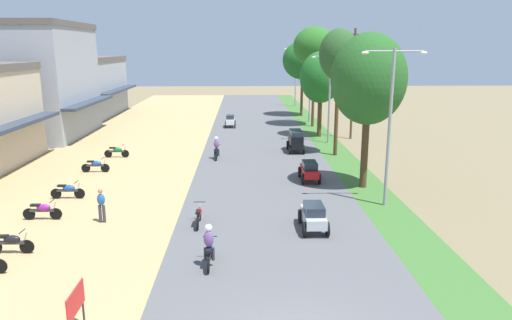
{
  "coord_description": "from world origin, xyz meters",
  "views": [
    {
      "loc": [
        -1.44,
        -10.49,
        7.89
      ],
      "look_at": [
        -0.72,
        14.26,
        1.98
      ],
      "focal_mm": 33.05,
      "sensor_mm": 36.0,
      "label": 1
    }
  ],
  "objects_px": {
    "car_van_black": "(296,140)",
    "parked_motorbike_fifth": "(96,165)",
    "pedestrian_on_shoulder": "(101,204)",
    "car_sedan_red": "(309,170)",
    "parked_motorbike_third": "(43,210)",
    "car_hatchback_white": "(230,120)",
    "median_tree_nearest": "(369,80)",
    "median_tree_fourth": "(315,47)",
    "car_sedan_silver": "(313,215)",
    "motorbike_ahead_third": "(217,148)",
    "parked_motorbike_sixth": "(117,151)",
    "streetlamp_near": "(390,118)",
    "motorbike_ahead_second": "(199,214)",
    "parked_motorbike_second": "(11,242)",
    "median_tree_third": "(321,78)",
    "parked_motorbike_fourth": "(68,190)",
    "streetlamp_mid": "(330,92)",
    "motorbike_foreground_rider": "(209,246)",
    "utility_pole_near": "(353,83)",
    "streetlamp_farthest": "(296,73)",
    "median_tree_fifth": "(302,60)",
    "streetlamp_far": "(310,81)"
  },
  "relations": [
    {
      "from": "car_van_black",
      "to": "parked_motorbike_fifth",
      "type": "bearing_deg",
      "value": -157.05
    },
    {
      "from": "pedestrian_on_shoulder",
      "to": "car_sedan_red",
      "type": "xyz_separation_m",
      "value": [
        10.49,
        6.66,
        -0.22
      ]
    },
    {
      "from": "parked_motorbike_third",
      "to": "car_hatchback_white",
      "type": "xyz_separation_m",
      "value": [
        8.12,
        26.18,
        0.19
      ]
    },
    {
      "from": "car_sedan_red",
      "to": "median_tree_nearest",
      "type": "bearing_deg",
      "value": -25.24
    },
    {
      "from": "parked_motorbike_fifth",
      "to": "median_tree_fourth",
      "type": "distance_m",
      "value": 25.53
    },
    {
      "from": "median_tree_fourth",
      "to": "car_sedan_red",
      "type": "bearing_deg",
      "value": -98.87
    },
    {
      "from": "pedestrian_on_shoulder",
      "to": "car_sedan_silver",
      "type": "distance_m",
      "value": 9.65
    },
    {
      "from": "pedestrian_on_shoulder",
      "to": "motorbike_ahead_third",
      "type": "distance_m",
      "value": 13.39
    },
    {
      "from": "parked_motorbike_sixth",
      "to": "motorbike_ahead_third",
      "type": "relative_size",
      "value": 1.0
    },
    {
      "from": "streetlamp_near",
      "to": "motorbike_ahead_second",
      "type": "relative_size",
      "value": 4.35
    },
    {
      "from": "parked_motorbike_second",
      "to": "parked_motorbike_third",
      "type": "bearing_deg",
      "value": 94.62
    },
    {
      "from": "median_tree_third",
      "to": "median_tree_fourth",
      "type": "relative_size",
      "value": 0.77
    },
    {
      "from": "median_tree_fourth",
      "to": "motorbike_ahead_second",
      "type": "relative_size",
      "value": 5.5
    },
    {
      "from": "parked_motorbike_sixth",
      "to": "pedestrian_on_shoulder",
      "type": "bearing_deg",
      "value": -78.41
    },
    {
      "from": "parked_motorbike_sixth",
      "to": "motorbike_ahead_third",
      "type": "bearing_deg",
      "value": -5.56
    },
    {
      "from": "pedestrian_on_shoulder",
      "to": "motorbike_ahead_second",
      "type": "xyz_separation_m",
      "value": [
        4.48,
        -0.47,
        -0.39
      ]
    },
    {
      "from": "pedestrian_on_shoulder",
      "to": "median_tree_third",
      "type": "xyz_separation_m",
      "value": [
        13.42,
        21.25,
        4.38
      ]
    },
    {
      "from": "parked_motorbike_fourth",
      "to": "streetlamp_mid",
      "type": "distance_m",
      "value": 22.47
    },
    {
      "from": "car_sedan_red",
      "to": "car_sedan_silver",
      "type": "bearing_deg",
      "value": -96.7
    },
    {
      "from": "parked_motorbike_second",
      "to": "motorbike_foreground_rider",
      "type": "height_order",
      "value": "motorbike_foreground_rider"
    },
    {
      "from": "utility_pole_near",
      "to": "median_tree_third",
      "type": "bearing_deg",
      "value": 162.56
    },
    {
      "from": "streetlamp_farthest",
      "to": "parked_motorbike_fourth",
      "type": "bearing_deg",
      "value": -112.4
    },
    {
      "from": "parked_motorbike_sixth",
      "to": "car_hatchback_white",
      "type": "height_order",
      "value": "car_hatchback_white"
    },
    {
      "from": "median_tree_third",
      "to": "utility_pole_near",
      "type": "height_order",
      "value": "utility_pole_near"
    },
    {
      "from": "median_tree_fifth",
      "to": "streetlamp_mid",
      "type": "height_order",
      "value": "median_tree_fifth"
    },
    {
      "from": "car_sedan_red",
      "to": "median_tree_fourth",
      "type": "bearing_deg",
      "value": 81.13
    },
    {
      "from": "parked_motorbike_third",
      "to": "car_sedan_red",
      "type": "height_order",
      "value": "car_sedan_red"
    },
    {
      "from": "parked_motorbike_sixth",
      "to": "median_tree_fourth",
      "type": "xyz_separation_m",
      "value": [
        16.38,
        13.64,
        7.44
      ]
    },
    {
      "from": "car_sedan_silver",
      "to": "car_sedan_red",
      "type": "distance_m",
      "value": 7.94
    },
    {
      "from": "median_tree_nearest",
      "to": "car_hatchback_white",
      "type": "relative_size",
      "value": 4.34
    },
    {
      "from": "parked_motorbike_fourth",
      "to": "utility_pole_near",
      "type": "distance_m",
      "value": 25.71
    },
    {
      "from": "car_sedan_red",
      "to": "motorbike_ahead_second",
      "type": "bearing_deg",
      "value": -130.15
    },
    {
      "from": "median_tree_nearest",
      "to": "utility_pole_near",
      "type": "xyz_separation_m",
      "value": [
        2.71,
        15.12,
        -1.25
      ]
    },
    {
      "from": "parked_motorbike_sixth",
      "to": "streetlamp_near",
      "type": "distance_m",
      "value": 20.31
    },
    {
      "from": "parked_motorbike_fourth",
      "to": "streetlamp_mid",
      "type": "height_order",
      "value": "streetlamp_mid"
    },
    {
      "from": "median_tree_fourth",
      "to": "car_van_black",
      "type": "relative_size",
      "value": 4.11
    },
    {
      "from": "pedestrian_on_shoulder",
      "to": "car_van_black",
      "type": "height_order",
      "value": "car_van_black"
    },
    {
      "from": "parked_motorbike_fifth",
      "to": "utility_pole_near",
      "type": "bearing_deg",
      "value": 30.69
    },
    {
      "from": "median_tree_fourth",
      "to": "streetlamp_far",
      "type": "bearing_deg",
      "value": 88.73
    },
    {
      "from": "median_tree_third",
      "to": "streetlamp_farthest",
      "type": "distance_m",
      "value": 22.47
    },
    {
      "from": "streetlamp_mid",
      "to": "car_van_black",
      "type": "height_order",
      "value": "streetlamp_mid"
    },
    {
      "from": "parked_motorbike_second",
      "to": "median_tree_third",
      "type": "relative_size",
      "value": 0.24
    },
    {
      "from": "median_tree_fourth",
      "to": "car_sedan_red",
      "type": "distance_m",
      "value": 21.75
    },
    {
      "from": "car_sedan_silver",
      "to": "motorbike_ahead_third",
      "type": "relative_size",
      "value": 1.26
    },
    {
      "from": "pedestrian_on_shoulder",
      "to": "car_sedan_silver",
      "type": "bearing_deg",
      "value": -7.27
    },
    {
      "from": "car_hatchback_white",
      "to": "motorbike_foreground_rider",
      "type": "height_order",
      "value": "motorbike_foreground_rider"
    },
    {
      "from": "parked_motorbike_second",
      "to": "median_tree_fifth",
      "type": "height_order",
      "value": "median_tree_fifth"
    },
    {
      "from": "car_hatchback_white",
      "to": "motorbike_ahead_second",
      "type": "distance_m",
      "value": 27.08
    },
    {
      "from": "utility_pole_near",
      "to": "motorbike_ahead_second",
      "type": "xyz_separation_m",
      "value": [
        -11.64,
        -20.87,
        -4.38
      ]
    },
    {
      "from": "median_tree_third",
      "to": "streetlamp_near",
      "type": "xyz_separation_m",
      "value": [
        0.3,
        -19.2,
        -0.78
      ]
    }
  ]
}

